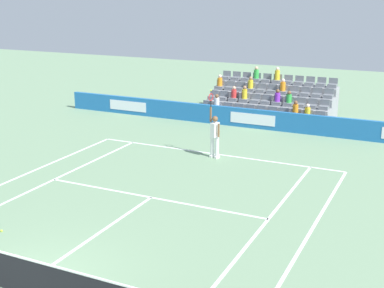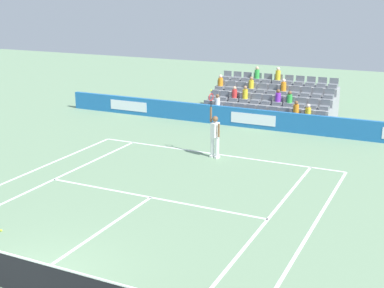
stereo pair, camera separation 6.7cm
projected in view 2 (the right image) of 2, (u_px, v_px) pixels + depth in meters
The scene contains 13 objects.
line_baseline at pixel (215, 154), 22.54m from camera, with size 10.97×0.10×0.01m, color white.
line_service at pixel (151, 197), 17.79m from camera, with size 8.23×0.10×0.01m, color white.
line_centre_service at pixel (95, 235), 15.02m from camera, with size 0.10×6.40×0.01m, color white.
line_singles_sideline_left at pixel (46, 183), 19.11m from camera, with size 0.10×11.89×0.01m, color white.
line_singles_sideline_right at pixel (263, 225), 15.69m from camera, with size 0.10×11.89×0.01m, color white.
line_doubles_sideline_left at pixel (17, 178), 19.67m from camera, with size 0.10×11.89×0.01m, color white.
line_doubles_sideline_right at pixel (309, 234), 15.12m from camera, with size 0.10×11.89×0.01m, color white.
line_centre_mark at pixel (214, 154), 22.46m from camera, with size 0.10×0.20×0.01m, color white.
sponsor_barrier at pixel (254, 119), 26.69m from camera, with size 22.17×0.22×0.97m.
tennis_net at pixel (11, 272), 12.11m from camera, with size 11.97×0.10×1.07m.
tennis_player at pixel (215, 135), 21.79m from camera, with size 0.51×0.40×2.85m.
stadium_stand at pixel (271, 104), 29.18m from camera, with size 6.82×3.80×2.60m.
loose_tennis_ball at pixel (1, 230), 15.26m from camera, with size 0.07×0.07×0.07m, color #D1E533.
Camera 2 is at (-8.43, 7.95, 6.69)m, focal length 49.36 mm.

